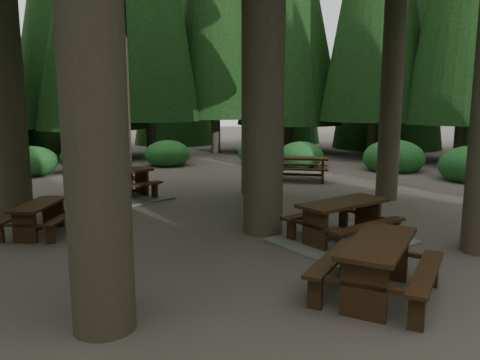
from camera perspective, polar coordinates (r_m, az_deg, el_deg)
name	(u,v)px	position (r m, az deg, el deg)	size (l,w,h in m)	color
ground	(231,238)	(9.63, -1.08, -7.12)	(80.00, 80.00, 0.00)	#544B44
picnic_table_a	(342,228)	(9.51, 12.36, -5.75)	(2.89, 2.59, 0.83)	gray
picnic_table_b	(39,214)	(10.66, -23.27, -3.79)	(1.79, 1.94, 0.67)	black
picnic_table_c	(118,190)	(13.65, -14.60, -1.16)	(3.09, 2.86, 0.84)	gray
picnic_table_d	(301,165)	(16.70, 7.50, 1.83)	(2.36, 2.24, 0.81)	black
picnic_table_e	(378,260)	(6.99, 16.44, -9.30)	(2.49, 2.44, 0.84)	black
shrub_ring	(249,209)	(10.45, 1.07, -3.51)	(23.86, 24.64, 1.49)	#225F20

